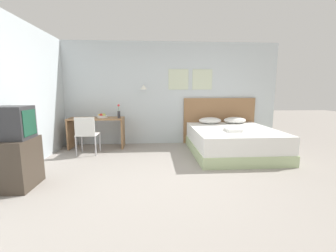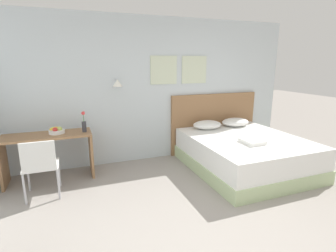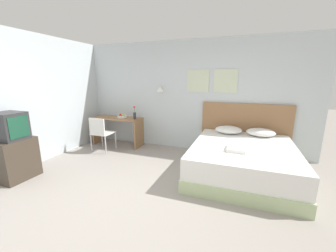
# 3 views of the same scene
# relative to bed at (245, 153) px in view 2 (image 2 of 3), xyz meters

# --- Properties ---
(ground_plane) EXTENTS (24.00, 24.00, 0.00)m
(ground_plane) POSITION_rel_bed_xyz_m (-1.46, -1.57, -0.28)
(ground_plane) COLOR gray
(wall_back) EXTENTS (5.99, 0.31, 2.65)m
(wall_back) POSITION_rel_bed_xyz_m (-1.46, 1.13, 1.05)
(wall_back) COLOR silver
(wall_back) RESTS_ON ground_plane
(bed) EXTENTS (1.81, 2.08, 0.57)m
(bed) POSITION_rel_bed_xyz_m (0.00, 0.00, 0.00)
(bed) COLOR #B2C693
(bed) RESTS_ON ground_plane
(headboard) EXTENTS (1.93, 0.06, 1.21)m
(headboard) POSITION_rel_bed_xyz_m (0.00, 1.07, 0.32)
(headboard) COLOR #8E6642
(headboard) RESTS_ON ground_plane
(pillow_left) EXTENTS (0.57, 0.42, 0.16)m
(pillow_left) POSITION_rel_bed_xyz_m (-0.33, 0.78, 0.37)
(pillow_left) COLOR white
(pillow_left) RESTS_ON bed
(pillow_right) EXTENTS (0.57, 0.42, 0.16)m
(pillow_right) POSITION_rel_bed_xyz_m (0.33, 0.78, 0.37)
(pillow_right) COLOR white
(pillow_right) RESTS_ON bed
(folded_towel_near_foot) EXTENTS (0.29, 0.36, 0.06)m
(folded_towel_near_foot) POSITION_rel_bed_xyz_m (-0.12, -0.31, 0.32)
(folded_towel_near_foot) COLOR white
(folded_towel_near_foot) RESTS_ON bed
(desk) EXTENTS (1.32, 0.52, 0.75)m
(desk) POSITION_rel_bed_xyz_m (-3.18, 0.75, 0.25)
(desk) COLOR #8E6642
(desk) RESTS_ON ground_plane
(desk_chair) EXTENTS (0.46, 0.46, 0.85)m
(desk_chair) POSITION_rel_bed_xyz_m (-3.25, 0.13, 0.22)
(desk_chair) COLOR white
(desk_chair) RESTS_ON ground_plane
(fruit_bowl) EXTENTS (0.24, 0.24, 0.11)m
(fruit_bowl) POSITION_rel_bed_xyz_m (-3.03, 0.76, 0.51)
(fruit_bowl) COLOR silver
(fruit_bowl) RESTS_ON desk
(flower_vase) EXTENTS (0.07, 0.07, 0.33)m
(flower_vase) POSITION_rel_bed_xyz_m (-2.62, 0.70, 0.59)
(flower_vase) COLOR #333338
(flower_vase) RESTS_ON desk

